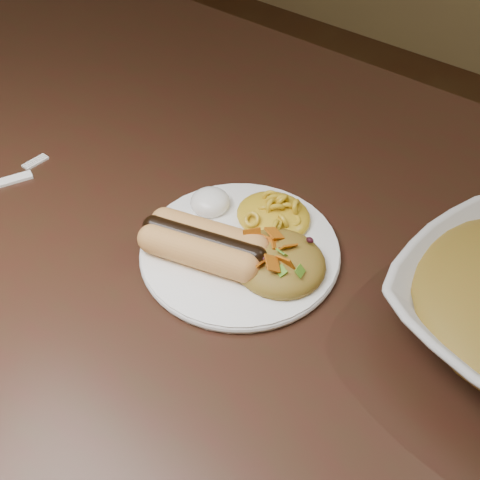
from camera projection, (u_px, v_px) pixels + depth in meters
The scene contains 7 objects.
floor at pixel (209, 457), 1.23m from camera, with size 4.00×4.00×0.00m, color #35140A.
table at pixel (191, 250), 0.77m from camera, with size 1.60×0.90×0.75m.
plate at pixel (240, 250), 0.63m from camera, with size 0.22×0.22×0.01m, color white.
hotdog at pixel (204, 243), 0.61m from camera, with size 0.12×0.10×0.03m.
mac_and_cheese at pixel (274, 208), 0.65m from camera, with size 0.09×0.08×0.03m, color gold.
sour_cream at pixel (210, 198), 0.66m from camera, with size 0.05×0.05×0.03m, color white.
taco_salad at pixel (280, 256), 0.59m from camera, with size 0.10×0.10×0.04m.
Camera 1 is at (0.39, -0.36, 1.21)m, focal length 42.00 mm.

